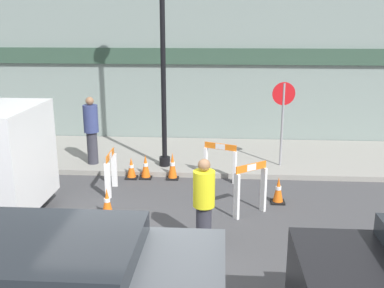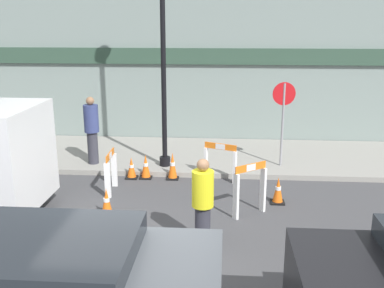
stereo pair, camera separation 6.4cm
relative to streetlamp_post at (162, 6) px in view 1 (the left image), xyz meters
The scene contains 15 objects.
ground_plane 6.60m from the streetlamp_post, 86.63° to the right, with size 60.00×60.00×0.00m, color #424244.
sidewalk_slab 4.34m from the streetlamp_post, 76.20° to the left, with size 18.00×3.56×0.13m.
storefront_facade 3.41m from the streetlamp_post, 84.44° to the left, with size 18.00×0.22×5.50m.
streetlamp_post is the anchor object (origin of this frame).
stop_sign 4.03m from the streetlamp_post, ahead, with size 0.60×0.10×2.23m.
barricade_0 5.01m from the streetlamp_post, 52.27° to the right, with size 0.70×0.57×1.10m.
barricade_1 4.04m from the streetlamp_post, 25.79° to the right, with size 0.83×0.44×0.96m.
barricade_2 4.19m from the streetlamp_post, 121.99° to the right, with size 0.16×0.80×0.97m.
traffic_cone_0 5.00m from the streetlamp_post, 105.09° to the right, with size 0.30×0.30×0.59m.
traffic_cone_1 3.99m from the streetlamp_post, 121.26° to the right, with size 0.30×0.30×0.63m.
traffic_cone_2 3.95m from the streetlamp_post, 66.99° to the right, with size 0.30×0.30×0.69m.
traffic_cone_3 4.09m from the streetlamp_post, 137.82° to the right, with size 0.30×0.30×0.55m.
traffic_cone_4 5.23m from the streetlamp_post, 36.64° to the right, with size 0.30×0.30×0.60m.
person_worker 5.47m from the streetlamp_post, 73.52° to the right, with size 0.44×0.44×1.62m.
person_pedestrian 3.68m from the streetlamp_post, behind, with size 0.43×0.43×1.82m.
Camera 1 is at (1.22, -6.29, 3.86)m, focal length 42.00 mm.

